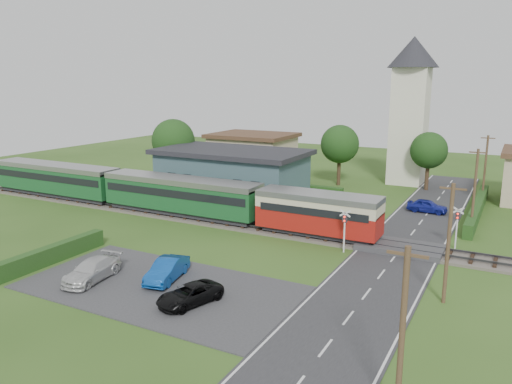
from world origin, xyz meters
The scene contains 31 objects.
ground centered at (0.00, 0.00, 0.00)m, with size 120.00×120.00×0.00m, color #2D4C19.
railway_track centered at (0.00, 2.00, 0.11)m, with size 76.00×3.20×0.49m.
road centered at (10.00, 0.00, 0.03)m, with size 6.00×70.00×0.05m, color #28282B.
car_park centered at (-1.50, -12.00, 0.04)m, with size 17.00×9.00×0.08m, color #333335.
crossing_deck centered at (10.00, 2.00, 0.23)m, with size 6.20×3.40×0.45m, color #333335.
platform centered at (-10.00, 5.20, 0.23)m, with size 30.00×3.00×0.45m, color gray.
equipment_hut centered at (-18.00, 5.20, 1.75)m, with size 2.30×2.30×2.55m.
station_building centered at (-10.00, 10.99, 2.69)m, with size 16.00×9.00×5.30m.
train centered at (-13.36, 2.00, 2.18)m, with size 43.20×2.90×3.40m.
church_tower centered at (5.00, 28.00, 10.23)m, with size 6.00×6.00×17.60m.
house_west centered at (-15.00, 25.00, 2.79)m, with size 10.80×8.80×5.50m.
hedge_carpark centered at (-11.00, -12.00, 0.60)m, with size 0.80×9.00×1.20m, color #193814.
hedge_roadside centered at (14.20, 16.00, 0.60)m, with size 0.80×18.00×1.20m, color #193814.
hedge_station centered at (-10.00, 15.50, 0.65)m, with size 22.00×0.80×1.30m, color #193814.
tree_a centered at (-20.00, 14.00, 5.38)m, with size 5.20×5.20×8.00m.
tree_b centered at (-2.00, 23.00, 5.02)m, with size 4.60×4.60×7.34m.
tree_c centered at (8.00, 25.00, 4.65)m, with size 4.20×4.20×6.78m.
utility_pole_a centered at (14.20, -18.00, 3.63)m, with size 1.40×0.22×7.00m.
utility_pole_b centered at (14.20, -6.00, 3.63)m, with size 1.40×0.22×7.00m.
utility_pole_c centered at (14.20, 10.00, 3.63)m, with size 1.40×0.22×7.00m.
utility_pole_d centered at (14.20, 22.00, 3.63)m, with size 1.40×0.22×7.00m.
crossing_signal_near centered at (6.40, -0.41, 2.14)m, with size 0.84×0.28×3.28m.
crossing_signal_far centered at (13.60, 4.39, 2.14)m, with size 0.84×0.28×3.28m.
streetlamp_west centered at (-22.00, 20.00, 3.04)m, with size 0.30×0.30×5.15m.
streetlamp_east centered at (16.00, 27.00, 3.04)m, with size 0.30×0.30×5.15m.
car_on_road centered at (9.88, 14.37, 0.69)m, with size 1.50×3.73×1.27m, color navy.
car_park_blue centered at (-1.78, -10.91, 0.76)m, with size 1.44×4.13×1.36m, color #0C408F.
car_park_silver centered at (-5.98, -13.15, 0.74)m, with size 1.84×4.52×1.31m, color silver.
car_park_dark centered at (1.52, -13.09, 0.63)m, with size 1.83×3.97×1.10m, color black.
pedestrian_near centered at (-4.66, 5.24, 1.23)m, with size 0.57×0.37×1.55m, color gray.
pedestrian_far centered at (-15.80, 4.55, 1.19)m, with size 0.72×0.56×1.47m, color gray.
Camera 1 is at (17.18, -34.52, 12.43)m, focal length 35.00 mm.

